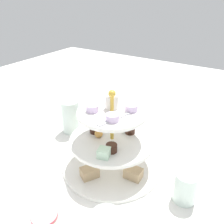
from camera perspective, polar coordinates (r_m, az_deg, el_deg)
ground_plane at (r=0.74m, az=0.00°, el=-12.73°), size 2.40×2.40×0.00m
tiered_serving_stand at (r=0.70m, az=0.01°, el=-7.95°), size 0.30×0.30×0.25m
water_glass_tall_right at (r=0.89m, az=-9.90°, el=-1.05°), size 0.07×0.07×0.12m
teacup_with_saucer at (r=0.59m, az=-15.74°, el=-24.30°), size 0.09×0.09×0.05m
butter_knife_left at (r=0.94m, az=12.55°, el=-3.63°), size 0.04×0.17×0.00m
butter_knife_right at (r=0.76m, az=-23.64°, el=-14.24°), size 0.15×0.11×0.00m
water_glass_mid_back at (r=0.65m, az=17.33°, el=-16.90°), size 0.06×0.06×0.08m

